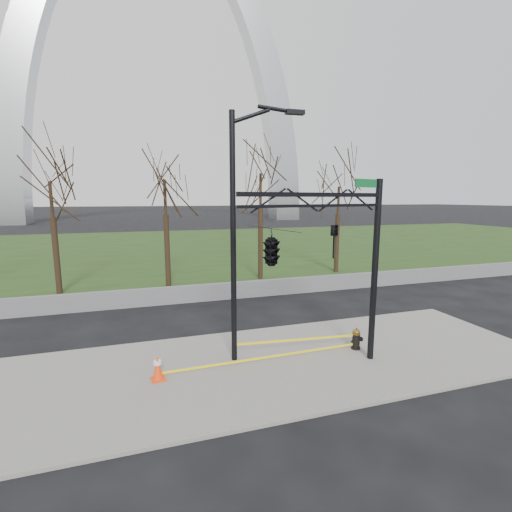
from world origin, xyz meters
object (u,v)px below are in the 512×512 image
object	(u,v)px
traffic_cone	(158,368)
traffic_signal_mast	(295,245)
fire_hydrant	(356,339)
street_light	(240,221)

from	to	relation	value
traffic_cone	traffic_signal_mast	size ratio (longest dim) A/B	0.13
traffic_cone	traffic_signal_mast	distance (m)	5.40
traffic_signal_mast	fire_hydrant	bearing A→B (deg)	12.85
fire_hydrant	street_light	distance (m)	5.92
traffic_cone	street_light	bearing A→B (deg)	12.90
fire_hydrant	street_light	xyz separation A→B (m)	(-4.11, 0.47, 4.23)
traffic_cone	street_light	distance (m)	5.05
fire_hydrant	traffic_signal_mast	bearing A→B (deg)	-160.65
street_light	traffic_signal_mast	distance (m)	2.31
traffic_cone	traffic_signal_mast	world-z (taller)	traffic_signal_mast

